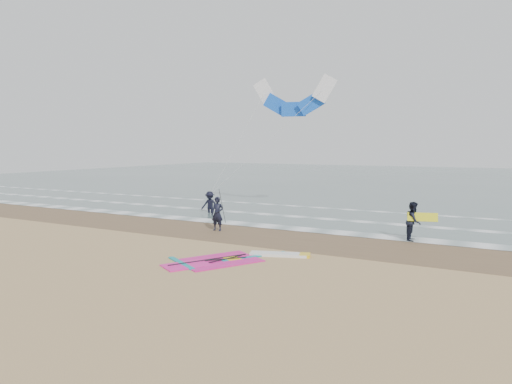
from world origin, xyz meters
The scene contains 11 objects.
ground centered at (0.00, 0.00, 0.00)m, with size 120.00×120.00×0.00m, color tan.
sea_water centered at (0.00, 48.00, 0.01)m, with size 120.00×80.00×0.02m, color #47605E.
wet_sand_band centered at (0.00, 6.00, 0.00)m, with size 120.00×5.00×0.01m, color brown.
foam_waterline centered at (0.00, 10.44, 0.03)m, with size 120.00×9.15×0.02m.
windsurf_rig centered at (0.10, 1.21, 0.03)m, with size 4.85×4.60×0.12m.
person_standing centered at (-3.78, 5.93, 0.87)m, with size 0.63×0.42×1.74m, color black.
person_walking centered at (5.44, 8.02, 0.90)m, with size 0.87×0.68×1.79m, color black.
person_wading centered at (-7.53, 10.85, 0.88)m, with size 1.14×0.66×1.77m, color black.
held_pole centered at (-3.48, 5.93, 1.28)m, with size 0.17×0.86×1.82m.
carried_kiteboard centered at (5.84, 7.92, 1.14)m, with size 1.30×0.51×0.39m.
surf_kite centered at (-3.47, 14.83, 7.36)m, with size 7.03×4.32×7.76m.
Camera 1 is at (8.72, -13.43, 4.30)m, focal length 32.00 mm.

